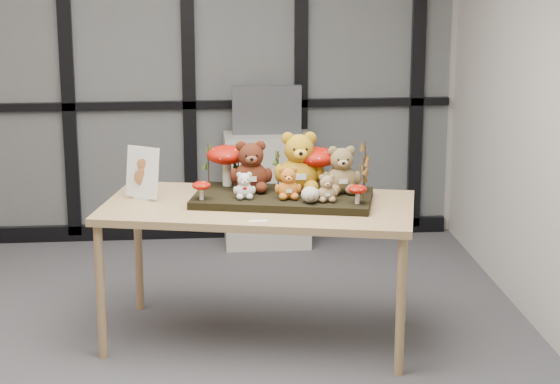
{
  "coord_description": "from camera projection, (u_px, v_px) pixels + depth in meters",
  "views": [
    {
      "loc": [
        0.45,
        -5.15,
        2.32
      ],
      "look_at": [
        0.95,
        0.35,
        0.9
      ],
      "focal_mm": 65.0,
      "sensor_mm": 36.0,
      "label": 1
    }
  ],
  "objects": [
    {
      "name": "bear_small_yellow",
      "position": [
        288.0,
        181.0,
        5.68
      ],
      "size": [
        0.18,
        0.17,
        0.2
      ],
      "primitive_type": null,
      "rotation": [
        0.0,
        0.0,
        -0.23
      ],
      "color": "#BE651C",
      "rests_on": "diorama_tray"
    },
    {
      "name": "bear_brown_medium",
      "position": [
        251.0,
        163.0,
        5.83
      ],
      "size": [
        0.29,
        0.27,
        0.32
      ],
      "primitive_type": null,
      "rotation": [
        0.0,
        0.0,
        -0.23
      ],
      "color": "#451B0E",
      "rests_on": "diorama_tray"
    },
    {
      "name": "mushroom_back_right",
      "position": [
        316.0,
        166.0,
        5.87
      ],
      "size": [
        0.24,
        0.24,
        0.27
      ],
      "primitive_type": null,
      "color": "#8F0D04",
      "rests_on": "diorama_tray"
    },
    {
      "name": "display_table",
      "position": [
        258.0,
        215.0,
        5.76
      ],
      "size": [
        1.9,
        1.25,
        0.82
      ],
      "rotation": [
        0.0,
        0.0,
        -0.23
      ],
      "color": "tan",
      "rests_on": "floor"
    },
    {
      "name": "label_card",
      "position": [
        258.0,
        221.0,
        5.4
      ],
      "size": [
        0.1,
        0.03,
        0.0
      ],
      "primitive_type": "cube",
      "color": "white",
      "rests_on": "display_table"
    },
    {
      "name": "floor",
      "position": [
        112.0,
        372.0,
        5.5
      ],
      "size": [
        5.0,
        5.0,
        0.0
      ],
      "primitive_type": "plane",
      "color": "#55565B",
      "rests_on": "ground"
    },
    {
      "name": "room_shell",
      "position": [
        99.0,
        63.0,
        5.09
      ],
      "size": [
        5.0,
        5.0,
        5.0
      ],
      "color": "#B1AFA7",
      "rests_on": "floor"
    },
    {
      "name": "bear_white_bow",
      "position": [
        244.0,
        184.0,
        5.68
      ],
      "size": [
        0.15,
        0.14,
        0.17
      ],
      "primitive_type": null,
      "rotation": [
        0.0,
        0.0,
        -0.23
      ],
      "color": "silver",
      "rests_on": "diorama_tray"
    },
    {
      "name": "bear_beige_small",
      "position": [
        327.0,
        186.0,
        5.62
      ],
      "size": [
        0.15,
        0.14,
        0.17
      ],
      "primitive_type": null,
      "rotation": [
        0.0,
        0.0,
        -0.23
      ],
      "color": "#96784E",
      "rests_on": "diorama_tray"
    },
    {
      "name": "sprig_dry_far_right",
      "position": [
        365.0,
        167.0,
        5.79
      ],
      "size": [
        0.05,
        0.05,
        0.3
      ],
      "primitive_type": null,
      "color": "brown",
      "rests_on": "diorama_tray"
    },
    {
      "name": "bear_tan_back",
      "position": [
        341.0,
        167.0,
        5.8
      ],
      "size": [
        0.27,
        0.25,
        0.3
      ],
      "primitive_type": null,
      "rotation": [
        0.0,
        0.0,
        -0.23
      ],
      "color": "olive",
      "rests_on": "diorama_tray"
    },
    {
      "name": "mushroom_back_left",
      "position": [
        227.0,
        164.0,
        5.96
      ],
      "size": [
        0.24,
        0.24,
        0.27
      ],
      "primitive_type": null,
      "color": "#8F0D04",
      "rests_on": "diorama_tray"
    },
    {
      "name": "mushroom_front_right",
      "position": [
        357.0,
        193.0,
        5.58
      ],
      "size": [
        0.11,
        0.11,
        0.12
      ],
      "primitive_type": null,
      "color": "#8F0D04",
      "rests_on": "diorama_tray"
    },
    {
      "name": "sprig_green_far_left",
      "position": [
        209.0,
        165.0,
        5.94
      ],
      "size": [
        0.05,
        0.05,
        0.26
      ],
      "primitive_type": null,
      "color": "#1C380C",
      "rests_on": "diorama_tray"
    },
    {
      "name": "cabinet",
      "position": [
        267.0,
        190.0,
        7.65
      ],
      "size": [
        0.64,
        0.37,
        0.85
      ],
      "primitive_type": "cube",
      "color": "#B3ADA0",
      "rests_on": "floor"
    },
    {
      "name": "sprig_green_centre",
      "position": [
        278.0,
        168.0,
        5.95
      ],
      "size": [
        0.05,
        0.05,
        0.21
      ],
      "primitive_type": null,
      "color": "#1C380C",
      "rests_on": "diorama_tray"
    },
    {
      "name": "sprig_dry_mid_right",
      "position": [
        363.0,
        178.0,
        5.67
      ],
      "size": [
        0.05,
        0.05,
        0.23
      ],
      "primitive_type": null,
      "color": "brown",
      "rests_on": "diorama_tray"
    },
    {
      "name": "glass_partition",
      "position": [
        128.0,
        57.0,
        7.54
      ],
      "size": [
        4.9,
        0.06,
        2.78
      ],
      "color": "#2D383F",
      "rests_on": "floor"
    },
    {
      "name": "plush_cream_hedgehog",
      "position": [
        310.0,
        194.0,
        5.6
      ],
      "size": [
        0.09,
        0.09,
        0.1
      ],
      "primitive_type": null,
      "rotation": [
        0.0,
        0.0,
        -0.23
      ],
      "color": "beige",
      "rests_on": "diorama_tray"
    },
    {
      "name": "diorama_tray",
      "position": [
        283.0,
        198.0,
        5.79
      ],
      "size": [
        1.09,
        0.72,
        0.04
      ],
      "primitive_type": "cube",
      "rotation": [
        0.0,
        0.0,
        -0.23
      ],
      "color": "black",
      "rests_on": "display_table"
    },
    {
      "name": "sign_holder",
      "position": [
        143.0,
        175.0,
        5.82
      ],
      "size": [
        0.21,
        0.16,
        0.31
      ],
      "rotation": [
        0.0,
        0.0,
        -0.57
      ],
      "color": "silver",
      "rests_on": "display_table"
    },
    {
      "name": "sprig_green_mid_left",
      "position": [
        238.0,
        164.0,
        5.97
      ],
      "size": [
        0.05,
        0.05,
        0.25
      ],
      "primitive_type": null,
      "color": "#1C380C",
      "rests_on": "diorama_tray"
    },
    {
      "name": "bear_pooh_yellow",
      "position": [
        299.0,
        158.0,
        5.83
      ],
      "size": [
        0.34,
        0.32,
        0.38
      ],
      "primitive_type": null,
      "rotation": [
        0.0,
        0.0,
        -0.23
      ],
      "color": "#B07E14",
      "rests_on": "diorama_tray"
    },
    {
      "name": "monitor",
      "position": [
        267.0,
        110.0,
        7.52
      ],
      "size": [
        0.51,
        0.05,
        0.36
      ],
      "color": "#4A4C51",
      "rests_on": "cabinet"
    },
    {
      "name": "mushroom_front_left",
      "position": [
        201.0,
        190.0,
        5.66
      ],
      "size": [
        0.1,
        0.1,
        0.12
      ],
      "primitive_type": null,
      "color": "#8F0D04",
      "rests_on": "diorama_tray"
    }
  ]
}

